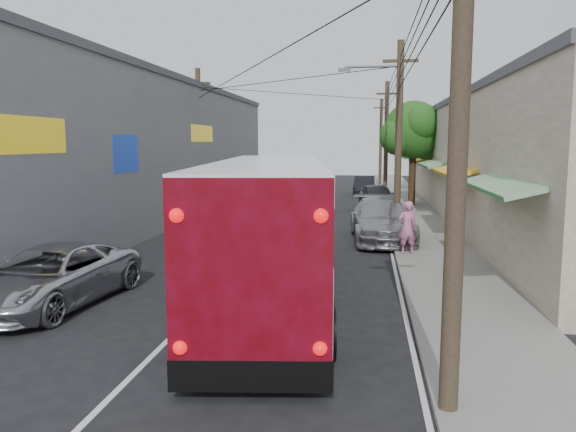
% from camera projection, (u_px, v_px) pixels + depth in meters
% --- Properties ---
extents(ground, '(120.00, 120.00, 0.00)m').
position_uv_depth(ground, '(160.00, 349.00, 10.96)').
color(ground, black).
rests_on(ground, ground).
extents(sidewalk, '(3.00, 80.00, 0.12)m').
position_uv_depth(sidewalk, '(414.00, 218.00, 29.70)').
color(sidewalk, slate).
rests_on(sidewalk, ground).
extents(building_right, '(7.09, 40.00, 6.25)m').
position_uv_depth(building_right, '(497.00, 158.00, 30.64)').
color(building_right, beige).
rests_on(building_right, ground).
extents(building_left, '(7.20, 36.00, 7.25)m').
position_uv_depth(building_left, '(127.00, 149.00, 29.33)').
color(building_left, gray).
rests_on(building_left, ground).
extents(utility_poles, '(11.80, 45.28, 8.00)m').
position_uv_depth(utility_poles, '(352.00, 140.00, 29.95)').
color(utility_poles, '#473828').
rests_on(utility_poles, ground).
extents(street_tree, '(4.40, 4.00, 6.60)m').
position_uv_depth(street_tree, '(415.00, 132.00, 34.96)').
color(street_tree, '#3F2B19').
rests_on(street_tree, ground).
extents(coach_bus, '(4.03, 12.50, 3.54)m').
position_uv_depth(coach_bus, '(270.00, 227.00, 14.55)').
color(coach_bus, white).
rests_on(coach_bus, ground).
extents(jeepney, '(2.92, 5.47, 1.46)m').
position_uv_depth(jeepney, '(51.00, 276.00, 13.81)').
color(jeepney, '#BBBBC3').
rests_on(jeepney, ground).
extents(parked_suv, '(2.83, 6.06, 1.71)m').
position_uv_depth(parked_suv, '(382.00, 220.00, 22.98)').
color(parked_suv, '#97969D').
rests_on(parked_suv, ground).
extents(parked_car_mid, '(2.44, 4.85, 1.58)m').
position_uv_depth(parked_car_mid, '(377.00, 197.00, 33.42)').
color(parked_car_mid, '#29292E').
rests_on(parked_car_mid, ground).
extents(parked_car_far, '(1.65, 4.40, 1.44)m').
position_uv_depth(parked_car_far, '(364.00, 185.00, 43.44)').
color(parked_car_far, black).
rests_on(parked_car_far, ground).
extents(pedestrian_near, '(0.78, 0.64, 1.86)m').
position_uv_depth(pedestrian_near, '(407.00, 227.00, 19.71)').
color(pedestrian_near, pink).
rests_on(pedestrian_near, sidewalk).
extents(pedestrian_far, '(1.02, 0.97, 1.67)m').
position_uv_depth(pedestrian_far, '(397.00, 207.00, 26.67)').
color(pedestrian_far, '#829DBD').
rests_on(pedestrian_far, sidewalk).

